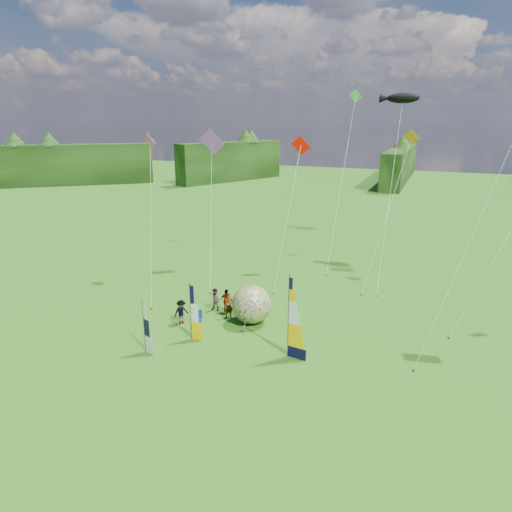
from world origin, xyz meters
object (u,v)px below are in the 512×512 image
at_px(side_banner_left, 191,312).
at_px(spectator_b, 216,300).
at_px(bol_inflatable, 252,304).
at_px(kite_whale, 392,179).
at_px(feather_banner_main, 288,318).
at_px(spectator_c, 181,312).
at_px(spectator_a, 229,306).
at_px(camp_chair, 197,319).
at_px(side_banner_far, 144,327).
at_px(spectator_d, 227,301).

bearing_deg(side_banner_left, spectator_b, 98.99).
relative_size(bol_inflatable, kite_whale, 0.16).
height_order(feather_banner_main, spectator_c, feather_banner_main).
distance_m(spectator_a, spectator_b, 1.61).
relative_size(spectator_c, camp_chair, 1.55).
distance_m(side_banner_far, spectator_d, 7.46).
relative_size(bol_inflatable, spectator_a, 1.46).
distance_m(feather_banner_main, bol_inflatable, 5.34).
bearing_deg(kite_whale, bol_inflatable, -118.93).
relative_size(feather_banner_main, bol_inflatable, 1.84).
bearing_deg(side_banner_far, spectator_a, 87.46).
xyz_separation_m(bol_inflatable, spectator_c, (-4.40, -2.03, -0.49)).
height_order(spectator_c, kite_whale, kite_whale).
xyz_separation_m(bol_inflatable, spectator_a, (-1.80, 0.08, -0.43)).
bearing_deg(side_banner_far, spectator_d, 93.60).
xyz_separation_m(side_banner_left, spectator_c, (-1.78, 1.72, -0.98)).
height_order(bol_inflatable, camp_chair, bol_inflatable).
bearing_deg(kite_whale, side_banner_left, -120.83).
bearing_deg(spectator_d, bol_inflatable, 167.35).
bearing_deg(spectator_b, side_banner_far, -95.43).
xyz_separation_m(side_banner_left, side_banner_far, (-1.77, -2.51, -0.20)).
height_order(side_banner_far, spectator_b, side_banner_far).
bearing_deg(side_banner_left, bol_inflatable, 56.57).
height_order(spectator_a, kite_whale, kite_whale).
xyz_separation_m(spectator_b, kite_whale, (10.38, 13.68, 7.70)).
distance_m(side_banner_left, spectator_a, 4.02).
distance_m(side_banner_far, spectator_c, 4.30).
relative_size(bol_inflatable, spectator_c, 1.56).
height_order(spectator_b, kite_whale, kite_whale).
relative_size(side_banner_left, spectator_d, 2.07).
distance_m(spectator_b, spectator_d, 0.89).
distance_m(side_banner_far, camp_chair, 4.54).
distance_m(spectator_c, camp_chair, 1.29).
xyz_separation_m(camp_chair, kite_whale, (10.31, 16.54, 8.00)).
relative_size(side_banner_left, side_banner_far, 1.12).
bearing_deg(camp_chair, kite_whale, 34.22).
height_order(spectator_c, camp_chair, spectator_c).
relative_size(spectator_a, kite_whale, 0.11).
relative_size(feather_banner_main, spectator_d, 2.80).
bearing_deg(spectator_d, camp_chair, 82.26).
distance_m(side_banner_left, side_banner_far, 3.08).
distance_m(spectator_b, kite_whale, 18.82).
bearing_deg(bol_inflatable, kite_whale, 63.73).
distance_m(feather_banner_main, side_banner_far, 8.68).
distance_m(bol_inflatable, spectator_c, 4.87).
relative_size(spectator_b, spectator_d, 0.97).
distance_m(spectator_d, kite_whale, 18.30).
height_order(side_banner_left, spectator_c, side_banner_left).
bearing_deg(side_banner_far, bol_inflatable, 74.63).
xyz_separation_m(side_banner_left, spectator_b, (-0.60, 4.58, -0.98)).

